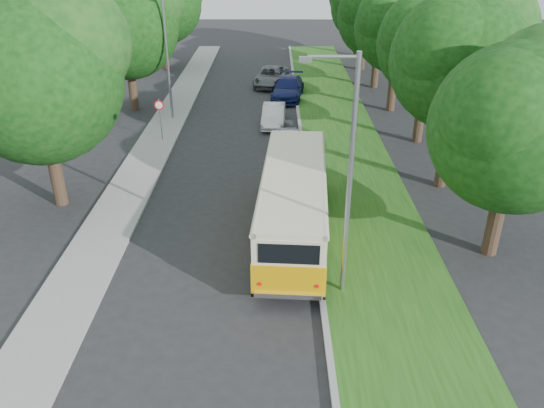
{
  "coord_description": "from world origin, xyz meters",
  "views": [
    {
      "loc": [
        2.01,
        -17.07,
        10.87
      ],
      "look_at": [
        1.93,
        1.1,
        1.5
      ],
      "focal_mm": 35.0,
      "sensor_mm": 36.0,
      "label": 1
    }
  ],
  "objects_px": {
    "lamppost_near": "(347,174)",
    "car_grey": "(271,76)",
    "vintage_bus": "(293,204)",
    "car_blue": "(288,88)",
    "lamppost_far": "(165,55)",
    "car_white": "(274,115)",
    "car_silver": "(293,145)"
  },
  "relations": [
    {
      "from": "car_silver",
      "to": "car_white",
      "type": "distance_m",
      "value": 5.55
    },
    {
      "from": "car_blue",
      "to": "car_grey",
      "type": "height_order",
      "value": "car_blue"
    },
    {
      "from": "lamppost_far",
      "to": "car_silver",
      "type": "xyz_separation_m",
      "value": [
        7.7,
        -6.55,
        -3.4
      ]
    },
    {
      "from": "car_silver",
      "to": "car_grey",
      "type": "height_order",
      "value": "car_silver"
    },
    {
      "from": "car_silver",
      "to": "car_blue",
      "type": "xyz_separation_m",
      "value": [
        0.0,
        11.53,
        0.02
      ]
    },
    {
      "from": "lamppost_near",
      "to": "car_grey",
      "type": "xyz_separation_m",
      "value": [
        -2.45,
        27.13,
        -3.68
      ]
    },
    {
      "from": "lamppost_near",
      "to": "lamppost_far",
      "type": "xyz_separation_m",
      "value": [
        -8.91,
        18.5,
        -0.25
      ]
    },
    {
      "from": "vintage_bus",
      "to": "car_silver",
      "type": "xyz_separation_m",
      "value": [
        0.24,
        8.21,
        -0.71
      ]
    },
    {
      "from": "lamppost_far",
      "to": "car_white",
      "type": "relative_size",
      "value": 1.94
    },
    {
      "from": "lamppost_near",
      "to": "vintage_bus",
      "type": "distance_m",
      "value": 4.98
    },
    {
      "from": "lamppost_far",
      "to": "vintage_bus",
      "type": "distance_m",
      "value": 16.76
    },
    {
      "from": "vintage_bus",
      "to": "car_silver",
      "type": "distance_m",
      "value": 8.24
    },
    {
      "from": "lamppost_near",
      "to": "lamppost_far",
      "type": "distance_m",
      "value": 20.53
    },
    {
      "from": "car_blue",
      "to": "car_silver",
      "type": "bearing_deg",
      "value": -82.42
    },
    {
      "from": "lamppost_far",
      "to": "car_blue",
      "type": "xyz_separation_m",
      "value": [
        7.7,
        4.97,
        -3.38
      ]
    },
    {
      "from": "lamppost_far",
      "to": "car_blue",
      "type": "distance_m",
      "value": 9.77
    },
    {
      "from": "car_grey",
      "to": "car_blue",
      "type": "bearing_deg",
      "value": -62.49
    },
    {
      "from": "lamppost_far",
      "to": "car_white",
      "type": "distance_m",
      "value": 7.59
    },
    {
      "from": "lamppost_near",
      "to": "lamppost_far",
      "type": "bearing_deg",
      "value": 115.71
    },
    {
      "from": "lamppost_near",
      "to": "car_grey",
      "type": "height_order",
      "value": "lamppost_near"
    },
    {
      "from": "lamppost_near",
      "to": "car_silver",
      "type": "bearing_deg",
      "value": 95.77
    },
    {
      "from": "vintage_bus",
      "to": "car_blue",
      "type": "bearing_deg",
      "value": 92.99
    },
    {
      "from": "vintage_bus",
      "to": "car_blue",
      "type": "height_order",
      "value": "vintage_bus"
    },
    {
      "from": "lamppost_far",
      "to": "car_silver",
      "type": "bearing_deg",
      "value": -40.41
    },
    {
      "from": "lamppost_near",
      "to": "car_blue",
      "type": "xyz_separation_m",
      "value": [
        -1.21,
        23.47,
        -3.63
      ]
    },
    {
      "from": "lamppost_near",
      "to": "car_white",
      "type": "distance_m",
      "value": 17.94
    },
    {
      "from": "car_white",
      "to": "car_blue",
      "type": "relative_size",
      "value": 0.76
    },
    {
      "from": "car_silver",
      "to": "lamppost_near",
      "type": "bearing_deg",
      "value": -93.41
    },
    {
      "from": "lamppost_far",
      "to": "car_grey",
      "type": "distance_m",
      "value": 11.3
    },
    {
      "from": "lamppost_near",
      "to": "car_grey",
      "type": "bearing_deg",
      "value": 95.17
    },
    {
      "from": "lamppost_far",
      "to": "car_grey",
      "type": "height_order",
      "value": "lamppost_far"
    },
    {
      "from": "lamppost_far",
      "to": "car_grey",
      "type": "bearing_deg",
      "value": 53.2
    }
  ]
}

